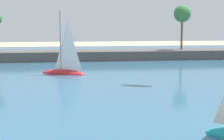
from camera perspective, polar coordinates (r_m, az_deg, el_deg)
sea at (r=53.09m, az=-7.43°, el=0.99°), size 220.00×93.18×0.06m
palm_headland at (r=59.59m, az=-10.11°, el=4.03°), size 94.06×6.19×11.86m
sailboat_near_shore at (r=42.61m, az=-8.67°, el=0.37°), size 6.40×4.28×8.97m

